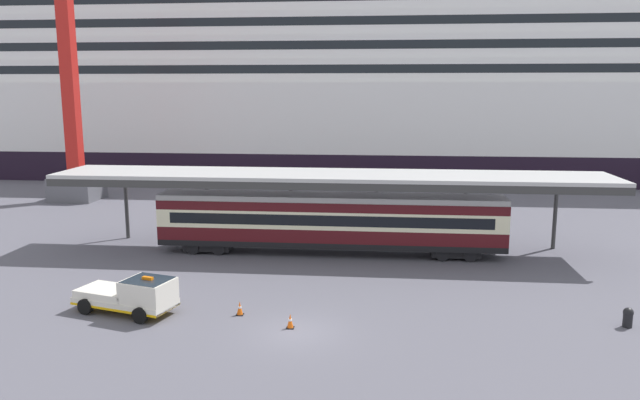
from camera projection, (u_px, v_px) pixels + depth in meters
The scene contains 8 objects.
ground_plane at pixel (297, 333), 28.17m from camera, with size 400.00×400.00×0.00m, color #55545F.
cruise_ship at pixel (387, 70), 82.19m from camera, with size 156.15×27.62×41.59m.
platform_canopy at pixel (331, 177), 41.22m from camera, with size 37.55×5.67×5.51m.
train_carriage at pixel (330, 221), 41.32m from camera, with size 23.36×2.81×4.11m.
service_truck at pixel (133, 294), 30.43m from camera, with size 5.55×3.35×2.02m.
traffic_cone_near at pixel (290, 321), 28.64m from camera, with size 0.36×0.36×0.71m.
traffic_cone_mid at pixel (240, 308), 30.31m from camera, with size 0.36×0.36×0.71m.
quay_bollard at pixel (628, 317), 28.74m from camera, with size 0.48×0.48×0.96m.
Camera 1 is at (3.73, -26.37, 11.10)m, focal length 34.10 mm.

